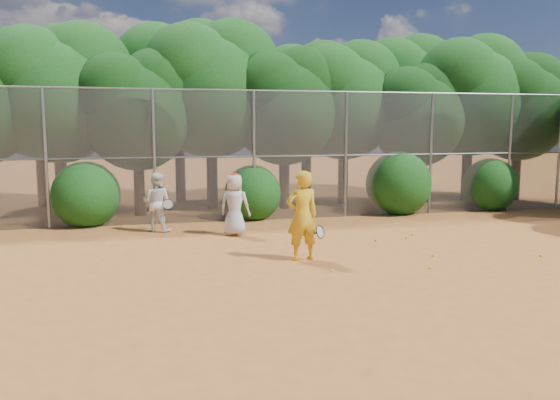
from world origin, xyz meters
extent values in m
plane|color=#A85D25|center=(0.00, 0.00, 0.00)|extent=(80.00, 80.00, 0.00)
cylinder|color=gray|center=(-7.00, 6.00, 2.00)|extent=(0.09, 0.09, 4.00)
cylinder|color=gray|center=(-4.00, 6.00, 2.00)|extent=(0.09, 0.09, 4.00)
cylinder|color=gray|center=(-1.00, 6.00, 2.00)|extent=(0.09, 0.09, 4.00)
cylinder|color=gray|center=(2.00, 6.00, 2.00)|extent=(0.09, 0.09, 4.00)
cylinder|color=gray|center=(5.00, 6.00, 2.00)|extent=(0.09, 0.09, 4.00)
cylinder|color=gray|center=(8.00, 6.00, 2.00)|extent=(0.09, 0.09, 4.00)
cylinder|color=gray|center=(0.00, 6.00, 4.00)|extent=(20.00, 0.05, 0.05)
cylinder|color=gray|center=(0.00, 6.00, 2.00)|extent=(20.00, 0.04, 0.04)
cube|color=slate|center=(0.00, 6.00, 2.00)|extent=(20.00, 0.02, 4.00)
cylinder|color=gray|center=(10.00, 6.00, 2.00)|extent=(0.09, 0.09, 4.00)
cylinder|color=black|center=(-7.00, 8.50, 1.26)|extent=(0.38, 0.38, 2.52)
sphere|color=#104211|center=(-7.00, 8.50, 3.73)|extent=(4.03, 4.03, 4.03)
sphere|color=#104211|center=(-6.19, 8.90, 4.74)|extent=(3.23, 3.23, 3.23)
sphere|color=#104211|center=(-7.71, 8.20, 4.54)|extent=(3.02, 3.02, 3.02)
cylinder|color=black|center=(-4.50, 7.80, 1.08)|extent=(0.36, 0.36, 2.17)
sphere|color=black|center=(-4.50, 7.80, 3.21)|extent=(3.47, 3.47, 3.47)
sphere|color=black|center=(-3.81, 8.15, 4.08)|extent=(2.78, 2.78, 2.78)
sphere|color=black|center=(-5.11, 7.54, 3.91)|extent=(2.60, 2.60, 2.60)
cylinder|color=black|center=(-2.00, 8.80, 1.33)|extent=(0.39, 0.39, 2.66)
sphere|color=#104211|center=(-2.00, 8.80, 3.94)|extent=(4.26, 4.26, 4.26)
sphere|color=#104211|center=(-1.15, 9.23, 5.00)|extent=(3.40, 3.40, 3.40)
sphere|color=#104211|center=(-2.74, 8.48, 4.79)|extent=(3.19, 3.19, 3.19)
cylinder|color=black|center=(0.50, 8.20, 1.14)|extent=(0.37, 0.37, 2.27)
sphere|color=black|center=(0.50, 8.20, 3.37)|extent=(3.64, 3.64, 3.64)
sphere|color=black|center=(1.23, 8.56, 4.28)|extent=(2.91, 2.91, 2.91)
sphere|color=black|center=(-0.14, 7.93, 4.10)|extent=(2.73, 2.73, 2.73)
cylinder|color=black|center=(3.00, 9.00, 1.22)|extent=(0.38, 0.38, 2.45)
sphere|color=#104211|center=(3.00, 9.00, 3.63)|extent=(3.92, 3.92, 3.92)
sphere|color=#104211|center=(3.78, 9.39, 4.61)|extent=(3.14, 3.14, 3.14)
sphere|color=#104211|center=(2.31, 8.71, 4.41)|extent=(2.94, 2.94, 2.94)
cylinder|color=black|center=(5.50, 8.00, 1.05)|extent=(0.36, 0.36, 2.10)
sphere|color=black|center=(5.50, 8.00, 3.11)|extent=(3.36, 3.36, 3.36)
sphere|color=black|center=(6.17, 8.34, 3.95)|extent=(2.69, 2.69, 2.69)
sphere|color=black|center=(4.91, 7.75, 3.78)|extent=(2.52, 2.52, 2.52)
cylinder|color=black|center=(8.00, 8.60, 1.29)|extent=(0.39, 0.39, 2.59)
sphere|color=#104211|center=(8.00, 8.60, 3.83)|extent=(4.14, 4.14, 4.14)
sphere|color=#104211|center=(8.83, 9.01, 4.87)|extent=(3.32, 3.32, 3.32)
sphere|color=#104211|center=(7.27, 8.29, 4.66)|extent=(3.11, 3.11, 3.11)
cylinder|color=black|center=(10.00, 8.30, 1.15)|extent=(0.37, 0.37, 2.31)
sphere|color=black|center=(10.00, 8.30, 3.42)|extent=(3.70, 3.70, 3.70)
sphere|color=black|center=(10.74, 8.67, 4.34)|extent=(2.96, 2.96, 2.96)
sphere|color=black|center=(9.35, 8.02, 4.16)|extent=(2.77, 2.77, 2.77)
cylinder|color=black|center=(-8.00, 10.80, 1.31)|extent=(0.39, 0.39, 2.62)
sphere|color=#104211|center=(-8.00, 10.80, 3.88)|extent=(4.20, 4.20, 4.20)
sphere|color=#104211|center=(-7.16, 11.22, 4.94)|extent=(3.36, 3.36, 3.36)
sphere|color=#104211|center=(-8.73, 10.49, 4.72)|extent=(3.15, 3.15, 3.15)
cylinder|color=black|center=(-3.00, 11.00, 1.40)|extent=(0.40, 0.40, 2.80)
sphere|color=#104211|center=(-3.00, 11.00, 4.14)|extent=(4.48, 4.48, 4.48)
sphere|color=#104211|center=(-2.10, 11.45, 5.26)|extent=(3.58, 3.58, 3.58)
sphere|color=#104211|center=(-3.78, 10.66, 5.04)|extent=(3.36, 3.36, 3.36)
cylinder|color=black|center=(2.00, 10.60, 1.26)|extent=(0.38, 0.38, 2.52)
sphere|color=#104211|center=(2.00, 10.60, 3.73)|extent=(4.03, 4.03, 4.03)
sphere|color=#104211|center=(2.81, 11.00, 4.74)|extent=(3.23, 3.23, 3.23)
sphere|color=#104211|center=(1.29, 10.30, 4.54)|extent=(3.02, 3.02, 3.02)
cylinder|color=black|center=(6.50, 11.20, 1.36)|extent=(0.40, 0.40, 2.73)
sphere|color=#104211|center=(6.50, 11.20, 4.04)|extent=(4.37, 4.37, 4.37)
sphere|color=#104211|center=(7.37, 11.64, 5.13)|extent=(3.49, 3.49, 3.49)
sphere|color=#104211|center=(5.74, 10.87, 4.91)|extent=(3.28, 3.28, 3.28)
sphere|color=#104211|center=(-6.00, 6.30, 1.00)|extent=(2.00, 2.00, 2.00)
sphere|color=#104211|center=(-1.00, 6.30, 0.90)|extent=(1.80, 1.80, 1.80)
sphere|color=#104211|center=(4.00, 6.30, 1.10)|extent=(2.20, 2.20, 2.20)
sphere|color=#104211|center=(7.50, 6.30, 0.95)|extent=(1.90, 1.90, 1.90)
imported|color=gold|center=(-0.92, 0.72, 0.99)|extent=(0.76, 0.54, 1.97)
torus|color=black|center=(-0.57, 0.52, 0.65)|extent=(0.31, 0.29, 0.30)
cylinder|color=black|center=(-0.71, 0.68, 0.58)|extent=(0.20, 0.23, 0.12)
imported|color=silver|center=(-1.94, 3.78, 0.83)|extent=(0.96, 0.84, 1.66)
ellipsoid|color=#B42719|center=(-1.94, 3.78, 1.62)|extent=(0.22, 0.22, 0.13)
sphere|color=#CDD326|center=(-1.64, 3.58, 0.85)|extent=(0.07, 0.07, 0.07)
imported|color=white|center=(-3.98, 4.82, 0.83)|extent=(0.99, 0.89, 1.65)
torus|color=black|center=(-3.68, 4.52, 0.80)|extent=(0.31, 0.16, 0.29)
cylinder|color=black|center=(-3.68, 4.72, 0.71)|extent=(0.04, 0.27, 0.15)
sphere|color=#CDD326|center=(1.43, 2.15, 0.03)|extent=(0.07, 0.07, 0.07)
sphere|color=#CDD326|center=(2.36, 2.32, 0.03)|extent=(0.07, 0.07, 0.07)
sphere|color=#CDD326|center=(2.02, 0.30, 0.03)|extent=(0.07, 0.07, 0.07)
sphere|color=#CDD326|center=(4.39, -0.25, 0.03)|extent=(0.07, 0.07, 0.07)
sphere|color=#CDD326|center=(1.44, -0.63, 0.03)|extent=(0.07, 0.07, 0.07)
sphere|color=#CDD326|center=(2.69, 2.62, 0.03)|extent=(0.07, 0.07, 0.07)
sphere|color=#CDD326|center=(-0.61, -0.39, 0.03)|extent=(0.07, 0.07, 0.07)
camera|label=1|loc=(-4.08, -10.58, 2.92)|focal=35.00mm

